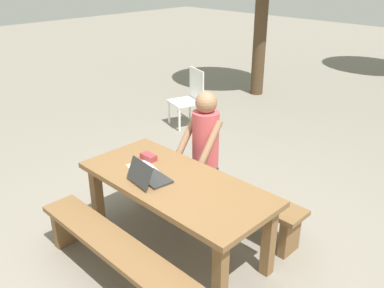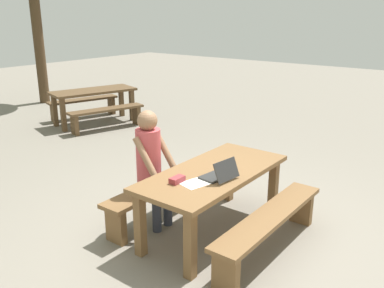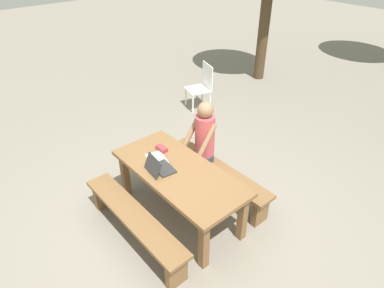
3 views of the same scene
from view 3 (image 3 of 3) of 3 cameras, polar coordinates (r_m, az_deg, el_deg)
ground_plane at (r=4.48m, az=-2.12°, el=-11.72°), size 30.00×30.00×0.00m
picnic_table_front at (r=4.07m, az=-2.29°, el=-5.70°), size 1.78×0.81×0.71m
bench_near at (r=4.00m, az=-9.86°, el=-12.76°), size 1.75×0.30×0.42m
bench_far at (r=4.60m, az=4.30°, el=-5.03°), size 1.75×0.30×0.42m
laptop at (r=3.99m, az=-5.60°, el=-3.95°), size 0.34×0.32×0.21m
small_pouch at (r=4.35m, az=-5.21°, el=-0.79°), size 0.16×0.08×0.06m
paper_sheet at (r=4.22m, az=-6.06°, el=-2.48°), size 0.34×0.28×0.00m
person_seated at (r=4.49m, az=1.83°, el=0.62°), size 0.38×0.39×1.30m
plastic_chair at (r=6.83m, az=1.70°, el=9.97°), size 0.55×0.55×0.90m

